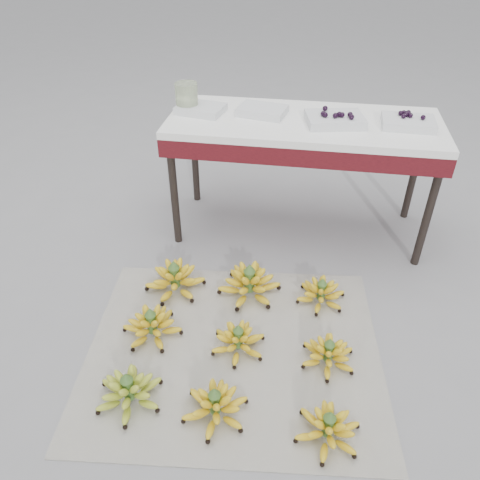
# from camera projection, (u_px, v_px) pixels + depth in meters

# --- Properties ---
(ground) EXTENTS (60.00, 60.00, 0.00)m
(ground) POSITION_uv_depth(u_px,v_px,m) (251.00, 343.00, 2.06)
(ground) COLOR gray
(ground) RESTS_ON ground
(newspaper_mat) EXTENTS (1.35, 1.17, 0.01)m
(newspaper_mat) POSITION_uv_depth(u_px,v_px,m) (234.00, 350.00, 2.02)
(newspaper_mat) COLOR white
(newspaper_mat) RESTS_ON ground
(bunch_front_left) EXTENTS (0.34, 0.34, 0.16)m
(bunch_front_left) POSITION_uv_depth(u_px,v_px,m) (129.00, 391.00, 1.78)
(bunch_front_left) COLOR #89AB31
(bunch_front_left) RESTS_ON newspaper_mat
(bunch_front_center) EXTENTS (0.33, 0.33, 0.15)m
(bunch_front_center) POSITION_uv_depth(u_px,v_px,m) (215.00, 406.00, 1.73)
(bunch_front_center) COLOR yellow
(bunch_front_center) RESTS_ON newspaper_mat
(bunch_front_right) EXTENTS (0.29, 0.29, 0.15)m
(bunch_front_right) POSITION_uv_depth(u_px,v_px,m) (328.00, 428.00, 1.66)
(bunch_front_right) COLOR yellow
(bunch_front_right) RESTS_ON newspaper_mat
(bunch_mid_left) EXTENTS (0.27, 0.27, 0.16)m
(bunch_mid_left) POSITION_uv_depth(u_px,v_px,m) (152.00, 326.00, 2.06)
(bunch_mid_left) COLOR yellow
(bunch_mid_left) RESTS_ON newspaper_mat
(bunch_mid_center) EXTENTS (0.26, 0.26, 0.14)m
(bunch_mid_center) POSITION_uv_depth(u_px,v_px,m) (238.00, 341.00, 1.99)
(bunch_mid_center) COLOR yellow
(bunch_mid_center) RESTS_ON newspaper_mat
(bunch_mid_right) EXTENTS (0.28, 0.28, 0.14)m
(bunch_mid_right) POSITION_uv_depth(u_px,v_px,m) (328.00, 354.00, 1.94)
(bunch_mid_right) COLOR yellow
(bunch_mid_right) RESTS_ON newspaper_mat
(bunch_back_left) EXTENTS (0.36, 0.36, 0.18)m
(bunch_back_left) POSITION_uv_depth(u_px,v_px,m) (175.00, 279.00, 2.30)
(bunch_back_left) COLOR yellow
(bunch_back_left) RESTS_ON newspaper_mat
(bunch_back_center) EXTENTS (0.35, 0.35, 0.18)m
(bunch_back_center) POSITION_uv_depth(u_px,v_px,m) (249.00, 284.00, 2.27)
(bunch_back_center) COLOR yellow
(bunch_back_center) RESTS_ON newspaper_mat
(bunch_back_right) EXTENTS (0.29, 0.29, 0.14)m
(bunch_back_right) POSITION_uv_depth(u_px,v_px,m) (321.00, 293.00, 2.23)
(bunch_back_right) COLOR yellow
(bunch_back_right) RESTS_ON newspaper_mat
(vendor_table) EXTENTS (1.40, 0.56, 0.67)m
(vendor_table) POSITION_uv_depth(u_px,v_px,m) (303.00, 134.00, 2.43)
(vendor_table) COLOR black
(vendor_table) RESTS_ON ground
(tray_far_left) EXTENTS (0.27, 0.21, 0.04)m
(tray_far_left) POSITION_uv_depth(u_px,v_px,m) (201.00, 109.00, 2.45)
(tray_far_left) COLOR silver
(tray_far_left) RESTS_ON vendor_table
(tray_left) EXTENTS (0.27, 0.22, 0.04)m
(tray_left) POSITION_uv_depth(u_px,v_px,m) (262.00, 111.00, 2.43)
(tray_left) COLOR silver
(tray_left) RESTS_ON vendor_table
(tray_right) EXTENTS (0.31, 0.25, 0.07)m
(tray_right) POSITION_uv_depth(u_px,v_px,m) (335.00, 119.00, 2.32)
(tray_right) COLOR silver
(tray_right) RESTS_ON vendor_table
(tray_far_right) EXTENTS (0.26, 0.19, 0.06)m
(tray_far_right) POSITION_uv_depth(u_px,v_px,m) (408.00, 122.00, 2.30)
(tray_far_right) COLOR silver
(tray_far_right) RESTS_ON vendor_table
(glass_jar) EXTENTS (0.15, 0.15, 0.15)m
(glass_jar) POSITION_uv_depth(u_px,v_px,m) (187.00, 97.00, 2.44)
(glass_jar) COLOR beige
(glass_jar) RESTS_ON vendor_table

